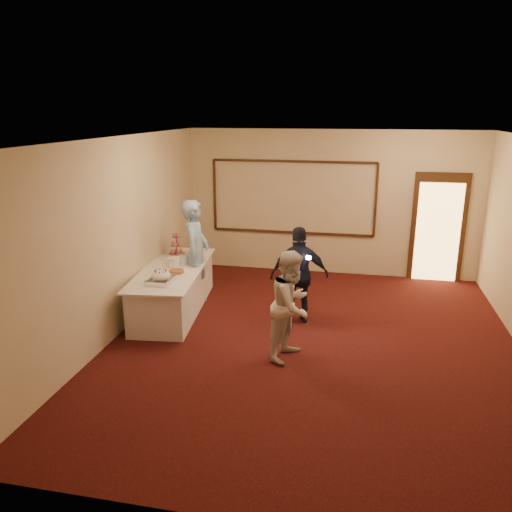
{
  "coord_description": "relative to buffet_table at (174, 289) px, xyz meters",
  "views": [
    {
      "loc": [
        0.54,
        -6.83,
        3.38
      ],
      "look_at": [
        -0.99,
        0.57,
        1.15
      ],
      "focal_mm": 35.0,
      "sensor_mm": 36.0,
      "label": 1
    }
  ],
  "objects": [
    {
      "name": "wall_molding",
      "position": [
        1.7,
        2.65,
        1.21
      ],
      "size": [
        3.45,
        0.04,
        1.55
      ],
      "color": "#351A0F",
      "rests_on": "room_walls"
    },
    {
      "name": "doorway",
      "position": [
        4.65,
        2.63,
        0.69
      ],
      "size": [
        1.05,
        0.07,
        2.2
      ],
      "color": "#351A0F",
      "rests_on": "floor"
    },
    {
      "name": "woman",
      "position": [
        2.22,
        -1.27,
        0.39
      ],
      "size": [
        0.81,
        0.91,
        1.56
      ],
      "primitive_type": "imported",
      "rotation": [
        0.0,
        0.0,
        1.23
      ],
      "color": "beige",
      "rests_on": "floor"
    },
    {
      "name": "room_walls",
      "position": [
        2.5,
        -0.82,
        1.64
      ],
      "size": [
        6.04,
        7.04,
        3.02
      ],
      "color": "beige",
      "rests_on": "floor"
    },
    {
      "name": "guest",
      "position": [
        2.18,
        -0.03,
        0.41
      ],
      "size": [
        1.0,
        0.59,
        1.6
      ],
      "primitive_type": "imported",
      "rotation": [
        0.0,
        0.0,
        3.37
      ],
      "color": "black",
      "rests_on": "floor"
    },
    {
      "name": "floor",
      "position": [
        2.5,
        -0.82,
        -0.39
      ],
      "size": [
        7.0,
        7.0,
        0.0
      ],
      "primitive_type": "plane",
      "color": "black",
      "rests_on": "ground"
    },
    {
      "name": "man",
      "position": [
        0.3,
        0.38,
        0.56
      ],
      "size": [
        0.5,
        0.72,
        1.89
      ],
      "primitive_type": "imported",
      "rotation": [
        0.0,
        0.0,
        1.64
      ],
      "color": "#86A9D4",
      "rests_on": "floor"
    },
    {
      "name": "camera_flash",
      "position": [
        2.34,
        -0.29,
        0.8
      ],
      "size": [
        0.08,
        0.06,
        0.05
      ],
      "primitive_type": "cube",
      "rotation": [
        0.0,
        0.0,
        0.25
      ],
      "color": "white",
      "rests_on": "guest"
    },
    {
      "name": "tart",
      "position": [
        0.17,
        -0.26,
        0.41
      ],
      "size": [
        0.29,
        0.29,
        0.06
      ],
      "color": "white",
      "rests_on": "buffet_table"
    },
    {
      "name": "pavlova_tray",
      "position": [
        0.08,
        -0.72,
        0.46
      ],
      "size": [
        0.38,
        0.54,
        0.19
      ],
      "color": "silver",
      "rests_on": "buffet_table"
    },
    {
      "name": "plate_stack_a",
      "position": [
        0.0,
        0.07,
        0.47
      ],
      "size": [
        0.2,
        0.2,
        0.17
      ],
      "color": "white",
      "rests_on": "buffet_table"
    },
    {
      "name": "plate_stack_b",
      "position": [
        0.1,
        0.31,
        0.45
      ],
      "size": [
        0.17,
        0.17,
        0.14
      ],
      "color": "white",
      "rests_on": "buffet_table"
    },
    {
      "name": "cupcake_stand",
      "position": [
        -0.23,
        0.85,
        0.54
      ],
      "size": [
        0.3,
        0.3,
        0.44
      ],
      "color": "#C63D6A",
      "rests_on": "buffet_table"
    },
    {
      "name": "buffet_table",
      "position": [
        0.0,
        0.0,
        0.0
      ],
      "size": [
        1.27,
        2.69,
        0.77
      ],
      "color": "silver",
      "rests_on": "floor"
    }
  ]
}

